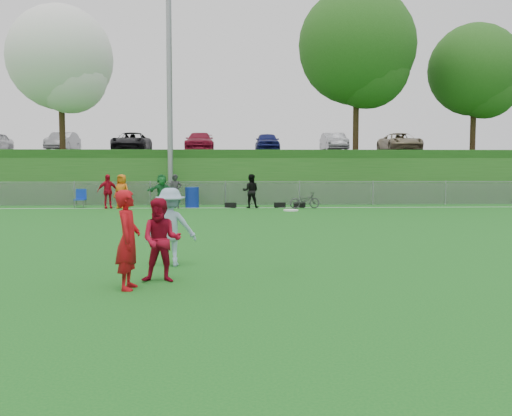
{
  "coord_description": "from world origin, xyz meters",
  "views": [
    {
      "loc": [
        0.31,
        -10.55,
        2.2
      ],
      "look_at": [
        0.79,
        0.5,
        1.35
      ],
      "focal_mm": 40.0,
      "sensor_mm": 36.0,
      "label": 1
    }
  ],
  "objects": [
    {
      "name": "recycling_bin",
      "position": [
        -1.67,
        18.34,
        0.52
      ],
      "size": [
        0.82,
        0.82,
        1.03
      ],
      "primitive_type": "cylinder",
      "rotation": [
        0.0,
        0.0,
        0.21
      ],
      "color": "#0D2594",
      "rests_on": "ground"
    },
    {
      "name": "tree_green_near",
      "position": [
        8.16,
        24.42,
        9.03
      ],
      "size": [
        7.14,
        7.14,
        9.95
      ],
      "color": "black",
      "rests_on": "berm"
    },
    {
      "name": "car_row",
      "position": [
        -1.17,
        32.0,
        3.82
      ],
      "size": [
        32.04,
        5.18,
        1.44
      ],
      "color": "silver",
      "rests_on": "parking_lot"
    },
    {
      "name": "ground",
      "position": [
        0.0,
        0.0,
        0.0
      ],
      "size": [
        120.0,
        120.0,
        0.0
      ],
      "primitive_type": "plane",
      "color": "#145F1B",
      "rests_on": "ground"
    },
    {
      "name": "fence",
      "position": [
        0.0,
        20.0,
        0.65
      ],
      "size": [
        58.0,
        0.06,
        1.3
      ],
      "color": "gray",
      "rests_on": "ground"
    },
    {
      "name": "berm",
      "position": [
        0.0,
        31.0,
        1.5
      ],
      "size": [
        120.0,
        18.0,
        3.0
      ],
      "primitive_type": "cube",
      "color": "#1B5217",
      "rests_on": "ground"
    },
    {
      "name": "spectator_row",
      "position": [
        -2.92,
        18.0,
        0.85
      ],
      "size": [
        8.11,
        0.99,
        1.69
      ],
      "color": "red",
      "rests_on": "ground"
    },
    {
      "name": "player_red_left",
      "position": [
        -1.5,
        -0.55,
        0.88
      ],
      "size": [
        0.44,
        0.65,
        1.75
      ],
      "primitive_type": "imported",
      "rotation": [
        0.0,
        0.0,
        1.54
      ],
      "color": "#B20C13",
      "rests_on": "ground"
    },
    {
      "name": "player_blue",
      "position": [
        -1.0,
        1.73,
        0.85
      ],
      "size": [
        1.1,
        0.63,
        1.69
      ],
      "primitive_type": "imported",
      "rotation": [
        0.0,
        0.0,
        3.14
      ],
      "color": "#93AFCC",
      "rests_on": "ground"
    },
    {
      "name": "player_red_center",
      "position": [
        -0.99,
        0.05,
        0.79
      ],
      "size": [
        0.79,
        0.63,
        1.57
      ],
      "primitive_type": "imported",
      "rotation": [
        0.0,
        0.0,
        -0.04
      ],
      "color": "#A20B24",
      "rests_on": "ground"
    },
    {
      "name": "sideline_far",
      "position": [
        0.0,
        18.0,
        0.01
      ],
      "size": [
        60.0,
        0.1,
        0.01
      ],
      "primitive_type": "cube",
      "color": "white",
      "rests_on": "ground"
    },
    {
      "name": "frisbee",
      "position": [
        1.48,
        0.55,
        1.3
      ],
      "size": [
        0.29,
        0.29,
        0.03
      ],
      "color": "white",
      "rests_on": "ground"
    },
    {
      "name": "gear_bags",
      "position": [
        0.94,
        18.1,
        0.13
      ],
      "size": [
        7.42,
        0.5,
        0.26
      ],
      "color": "black",
      "rests_on": "ground"
    },
    {
      "name": "bicycle",
      "position": [
        3.95,
        17.47,
        0.4
      ],
      "size": [
        1.62,
        0.84,
        0.81
      ],
      "primitive_type": "imported",
      "rotation": [
        0.0,
        0.0,
        1.78
      ],
      "color": "#303033",
      "rests_on": "ground"
    },
    {
      "name": "tree_white_flowering",
      "position": [
        -9.84,
        24.92,
        8.32
      ],
      "size": [
        6.3,
        6.3,
        8.78
      ],
      "color": "black",
      "rests_on": "berm"
    },
    {
      "name": "parking_lot",
      "position": [
        0.0,
        33.0,
        3.05
      ],
      "size": [
        120.0,
        12.0,
        0.1
      ],
      "primitive_type": "cube",
      "color": "black",
      "rests_on": "berm"
    },
    {
      "name": "tree_green_far",
      "position": [
        16.16,
        25.92,
        7.96
      ],
      "size": [
        5.88,
        5.88,
        8.19
      ],
      "color": "black",
      "rests_on": "berm"
    },
    {
      "name": "light_pole",
      "position": [
        -3.0,
        20.8,
        6.71
      ],
      "size": [
        1.2,
        0.4,
        12.15
      ],
      "color": "gray",
      "rests_on": "ground"
    },
    {
      "name": "camp_chair",
      "position": [
        -7.29,
        18.39,
        0.28
      ],
      "size": [
        0.53,
        0.54,
        0.94
      ],
      "rotation": [
        0.0,
        0.0,
        -0.01
      ],
      "color": "#1034AF",
      "rests_on": "ground"
    }
  ]
}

